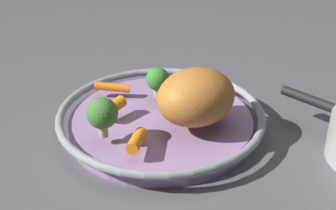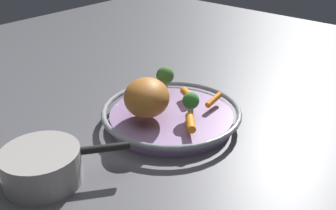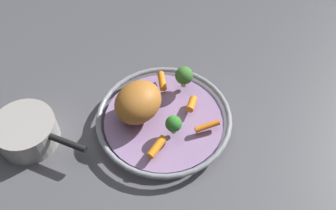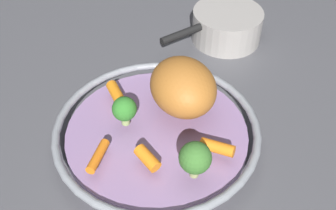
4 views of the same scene
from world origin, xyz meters
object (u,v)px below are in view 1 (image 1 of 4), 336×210
Objects in this scene: roast_chicken_piece at (196,97)px; baby_carrot_right at (189,83)px; baby_carrot_center at (137,141)px; baby_carrot_left at (113,107)px; serving_bowl at (161,121)px; baby_carrot_back at (112,87)px; broccoli_floret_mid at (158,80)px; broccoli_floret_small at (102,114)px.

roast_chicken_piece is 2.19× the size of baby_carrot_right.
baby_carrot_left is at bearing 30.46° from baby_carrot_center.
baby_carrot_back is (0.06, 0.10, 0.03)m from serving_bowl.
roast_chicken_piece is 2.41× the size of broccoli_floret_mid.
baby_carrot_center is at bearing -149.54° from baby_carrot_left.
roast_chicken_piece is at bearing -113.98° from serving_bowl.
serving_bowl is 0.13m from broccoli_floret_small.
baby_carrot_center and baby_carrot_left have the same top height.
broccoli_floret_mid is at bearing 42.67° from roast_chicken_piece.
baby_carrot_right is 0.16m from baby_carrot_left.
roast_chicken_piece is at bearing -65.82° from broccoli_floret_small.
baby_carrot_center is 1.00× the size of broccoli_floret_mid.
serving_bowl is 0.10m from baby_carrot_right.
baby_carrot_back is at bearing 57.76° from serving_bowl.
baby_carrot_back is 1.45× the size of baby_carrot_left.
baby_carrot_back is (0.09, 0.15, -0.04)m from roast_chicken_piece.
baby_carrot_right is (0.20, -0.06, 0.00)m from baby_carrot_center.
broccoli_floret_small is at bearing -179.28° from baby_carrot_left.
roast_chicken_piece is 2.41× the size of baby_carrot_center.
baby_carrot_left is (-0.01, 0.08, 0.03)m from serving_bowl.
broccoli_floret_mid is (-0.04, 0.05, 0.02)m from baby_carrot_right.
baby_carrot_back is (0.17, 0.07, -0.00)m from baby_carrot_center.
broccoli_floret_mid reaches higher than baby_carrot_back.
baby_carrot_center is 1.24× the size of baby_carrot_left.
baby_carrot_right is at bearing -23.39° from serving_bowl.
baby_carrot_left is (-0.10, 0.12, 0.00)m from baby_carrot_right.
baby_carrot_center is (-0.08, 0.08, -0.03)m from roast_chicken_piece.
baby_carrot_back is 1.17× the size of broccoli_floret_mid.
serving_bowl is 5.89× the size of baby_carrot_right.
broccoli_floret_small is 0.15m from broccoli_floret_mid.
serving_bowl is at bearing -79.98° from baby_carrot_left.
broccoli_floret_small is (-0.09, 0.08, 0.06)m from serving_bowl.
baby_carrot_right is at bearing -16.85° from baby_carrot_center.
serving_bowl is at bearing -11.04° from baby_carrot_center.
roast_chicken_piece reaches higher than serving_bowl.
baby_carrot_left is (0.09, 0.06, 0.00)m from baby_carrot_center.
roast_chicken_piece is 0.15m from broccoli_floret_small.
broccoli_floret_small is at bearing 68.82° from baby_carrot_center.
broccoli_floret_mid is (-0.01, -0.08, 0.02)m from baby_carrot_back.
roast_chicken_piece is at bearing -170.10° from baby_carrot_right.
broccoli_floret_mid is (0.06, -0.06, 0.02)m from baby_carrot_left.
baby_carrot_center is 0.07m from broccoli_floret_small.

